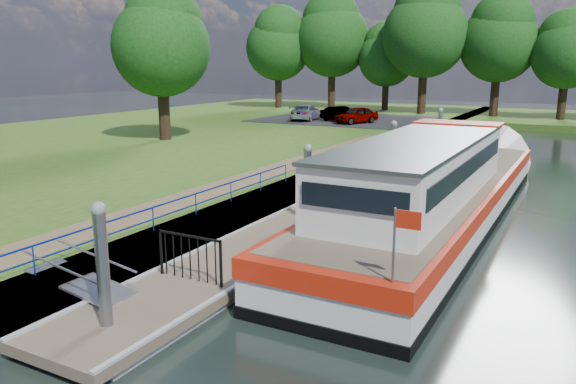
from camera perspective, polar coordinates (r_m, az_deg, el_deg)
The scene contains 16 objects.
ground at distance 12.63m, azimuth -16.10°, elevation -13.56°, with size 160.00×160.00×0.00m, color black.
riverbank at distance 35.15m, azimuth -20.11°, elevation 3.69°, with size 32.00×90.00×0.78m, color #2F5117.
bank_edge at distance 25.80m, azimuth 3.36°, elevation 1.37°, with size 1.10×90.00×0.78m, color #473D2D.
footpath at distance 20.81m, azimuth -9.55°, elevation -0.42°, with size 1.60×40.00×0.05m, color brown.
carpark at distance 49.97m, azimuth 5.87°, elevation 7.38°, with size 14.00×12.00×0.06m, color black.
blue_fence at distance 15.99m, azimuth -15.95°, elevation -2.88°, with size 0.04×18.04×0.72m.
pontoon at distance 23.07m, azimuth 6.97°, elevation -0.60°, with size 2.50×30.00×0.56m.
mooring_piles at distance 22.84m, azimuth 7.05°, elevation 2.07°, with size 0.30×27.30×3.55m.
gangway at distance 13.96m, azimuth -20.31°, elevation -8.48°, with size 2.58×1.00×0.92m.
gate_panel at distance 13.71m, azimuth -9.95°, elevation -5.92°, with size 1.85×0.05×1.15m.
barge at distance 20.96m, azimuth 15.25°, elevation 0.20°, with size 4.36×21.15×4.78m.
horizon_trees at distance 57.47m, azimuth 19.34°, elevation 14.59°, with size 54.38×10.03×12.87m.
bank_tree_a at distance 37.01m, azimuth -12.71°, elevation 14.89°, with size 6.12×6.12×9.72m.
car_a at distance 46.22m, azimuth 6.95°, elevation 7.78°, with size 1.57×3.90×1.33m, color #999999.
car_b at distance 47.13m, azimuth 5.42°, elevation 7.87°, with size 1.33×3.82×1.26m, color #999999.
car_c at distance 48.58m, azimuth 1.86°, elevation 8.10°, with size 1.85×4.54×1.32m, color #999999.
Camera 1 is at (8.17, -7.90, 5.51)m, focal length 35.00 mm.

